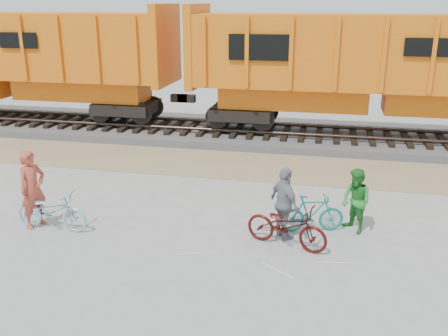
{
  "coord_description": "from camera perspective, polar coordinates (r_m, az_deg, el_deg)",
  "views": [
    {
      "loc": [
        1.59,
        -10.27,
        5.25
      ],
      "look_at": [
        -0.91,
        1.5,
        1.23
      ],
      "focal_mm": 40.0,
      "sensor_mm": 36.0,
      "label": 1
    }
  ],
  "objects": [
    {
      "name": "ballast_bed",
      "position": [
        20.0,
        7.06,
        3.54
      ],
      "size": [
        120.0,
        4.0,
        0.3
      ],
      "primitive_type": "cube",
      "color": "slate",
      "rests_on": "ground"
    },
    {
      "name": "gravel_strip",
      "position": [
        16.7,
        5.93,
        0.06
      ],
      "size": [
        120.0,
        3.0,
        0.02
      ],
      "primitive_type": "cube",
      "color": "#A08363",
      "rests_on": "ground"
    },
    {
      "name": "bicycle_maroon",
      "position": [
        11.29,
        7.17,
        -6.59
      ],
      "size": [
        2.02,
        1.2,
        1.0
      ],
      "primitive_type": "imported",
      "rotation": [
        0.0,
        0.0,
        1.27
      ],
      "color": "#430C0C",
      "rests_on": "ground"
    },
    {
      "name": "hopper_car_center",
      "position": [
        19.48,
        17.27,
        11.03
      ],
      "size": [
        14.0,
        3.13,
        4.65
      ],
      "color": "black",
      "rests_on": "track"
    },
    {
      "name": "hopper_car_left",
      "position": [
        23.52,
        -22.98,
        11.56
      ],
      "size": [
        14.0,
        3.13,
        4.65
      ],
      "color": "black",
      "rests_on": "track"
    },
    {
      "name": "person_man",
      "position": [
        12.2,
        14.85,
        -3.68
      ],
      "size": [
        0.94,
        0.96,
        1.56
      ],
      "primitive_type": "imported",
      "rotation": [
        0.0,
        0.0,
        -0.89
      ],
      "color": "#267F2C",
      "rests_on": "ground"
    },
    {
      "name": "person_solo",
      "position": [
        12.89,
        -21.03,
        -2.27
      ],
      "size": [
        0.69,
        0.82,
        1.93
      ],
      "primitive_type": "imported",
      "rotation": [
        0.0,
        0.0,
        1.19
      ],
      "color": "#B34430",
      "rests_on": "ground"
    },
    {
      "name": "person_woman",
      "position": [
        11.51,
        6.92,
        -4.07
      ],
      "size": [
        0.97,
        1.06,
        1.73
      ],
      "primitive_type": "imported",
      "rotation": [
        0.0,
        0.0,
        2.25
      ],
      "color": "gray",
      "rests_on": "ground"
    },
    {
      "name": "ground",
      "position": [
        11.65,
        2.9,
        -8.37
      ],
      "size": [
        120.0,
        120.0,
        0.0
      ],
      "primitive_type": "plane",
      "color": "#9E9E99",
      "rests_on": "ground"
    },
    {
      "name": "bicycle_teal",
      "position": [
        12.12,
        10.03,
        -5.13
      ],
      "size": [
        1.59,
        0.84,
        0.92
      ],
      "primitive_type": "imported",
      "rotation": [
        0.0,
        0.0,
        1.85
      ],
      "color": "#137878",
      "rests_on": "ground"
    },
    {
      "name": "track",
      "position": [
        19.92,
        7.1,
        4.44
      ],
      "size": [
        120.0,
        2.6,
        0.24
      ],
      "color": "black",
      "rests_on": "ballast_bed"
    },
    {
      "name": "bicycle_blue",
      "position": [
        12.72,
        -19.12,
        -4.64
      ],
      "size": [
        1.86,
        0.7,
        0.97
      ],
      "primitive_type": "imported",
      "rotation": [
        0.0,
        0.0,
        1.54
      ],
      "color": "#81C0DA",
      "rests_on": "ground"
    }
  ]
}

